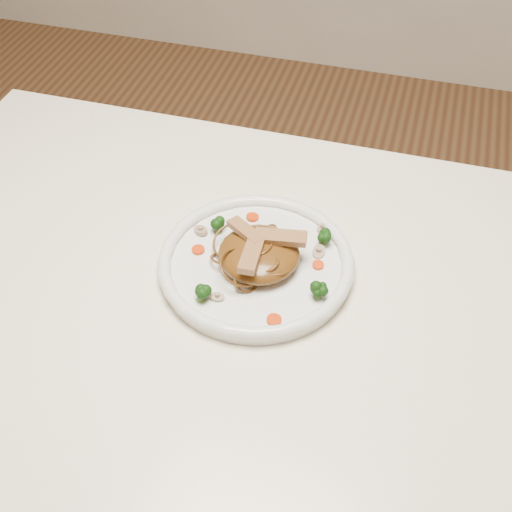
# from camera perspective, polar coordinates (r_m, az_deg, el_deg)

# --- Properties ---
(ground) EXTENTS (4.00, 4.00, 0.00)m
(ground) POSITION_cam_1_polar(r_m,az_deg,el_deg) (1.61, -1.28, -20.96)
(ground) COLOR brown
(ground) RESTS_ON ground
(table) EXTENTS (1.20, 0.80, 0.75)m
(table) POSITION_cam_1_polar(r_m,az_deg,el_deg) (1.04, -1.85, -6.52)
(table) COLOR #F1E6CC
(table) RESTS_ON ground
(plate) EXTENTS (0.38, 0.38, 0.02)m
(plate) POSITION_cam_1_polar(r_m,az_deg,el_deg) (0.99, 0.00, -0.89)
(plate) COLOR white
(plate) RESTS_ON table
(noodle_mound) EXTENTS (0.15, 0.15, 0.04)m
(noodle_mound) POSITION_cam_1_polar(r_m,az_deg,el_deg) (0.97, 0.25, 0.18)
(noodle_mound) COLOR #613612
(noodle_mound) RESTS_ON plate
(chicken_a) EXTENTS (0.08, 0.03, 0.01)m
(chicken_a) POSITION_cam_1_polar(r_m,az_deg,el_deg) (0.96, 2.14, 1.63)
(chicken_a) COLOR #A2784C
(chicken_a) RESTS_ON noodle_mound
(chicken_b) EXTENTS (0.07, 0.05, 0.01)m
(chicken_b) POSITION_cam_1_polar(r_m,az_deg,el_deg) (0.97, -0.89, 2.16)
(chicken_b) COLOR #A2784C
(chicken_b) RESTS_ON noodle_mound
(chicken_c) EXTENTS (0.03, 0.08, 0.01)m
(chicken_c) POSITION_cam_1_polar(r_m,az_deg,el_deg) (0.93, -0.37, 0.16)
(chicken_c) COLOR #A2784C
(chicken_c) RESTS_ON noodle_mound
(broccoli_0) EXTENTS (0.03, 0.03, 0.03)m
(broccoli_0) POSITION_cam_1_polar(r_m,az_deg,el_deg) (1.01, 5.88, 1.81)
(broccoli_0) COLOR #13370B
(broccoli_0) RESTS_ON plate
(broccoli_1) EXTENTS (0.03, 0.03, 0.03)m
(broccoli_1) POSITION_cam_1_polar(r_m,az_deg,el_deg) (1.02, -3.34, 2.64)
(broccoli_1) COLOR #13370B
(broccoli_1) RESTS_ON plate
(broccoli_2) EXTENTS (0.03, 0.03, 0.03)m
(broccoli_2) POSITION_cam_1_polar(r_m,az_deg,el_deg) (0.92, -4.88, -3.22)
(broccoli_2) COLOR #13370B
(broccoli_2) RESTS_ON plate
(broccoli_3) EXTENTS (0.04, 0.04, 0.03)m
(broccoli_3) POSITION_cam_1_polar(r_m,az_deg,el_deg) (0.93, 5.42, -2.91)
(broccoli_3) COLOR #13370B
(broccoli_3) RESTS_ON plate
(carrot_0) EXTENTS (0.02, 0.02, 0.00)m
(carrot_0) POSITION_cam_1_polar(r_m,az_deg,el_deg) (1.02, 3.28, 1.58)
(carrot_0) COLOR red
(carrot_0) RESTS_ON plate
(carrot_1) EXTENTS (0.02, 0.02, 0.00)m
(carrot_1) POSITION_cam_1_polar(r_m,az_deg,el_deg) (1.00, -5.03, 0.54)
(carrot_1) COLOR red
(carrot_1) RESTS_ON plate
(carrot_2) EXTENTS (0.02, 0.02, 0.00)m
(carrot_2) POSITION_cam_1_polar(r_m,az_deg,el_deg) (0.98, 5.40, -0.80)
(carrot_2) COLOR red
(carrot_2) RESTS_ON plate
(carrot_3) EXTENTS (0.03, 0.03, 0.00)m
(carrot_3) POSITION_cam_1_polar(r_m,az_deg,el_deg) (1.05, -0.30, 3.39)
(carrot_3) COLOR red
(carrot_3) RESTS_ON plate
(carrot_4) EXTENTS (0.02, 0.02, 0.00)m
(carrot_4) POSITION_cam_1_polar(r_m,az_deg,el_deg) (0.91, 1.58, -5.54)
(carrot_4) COLOR red
(carrot_4) RESTS_ON plate
(mushroom_0) EXTENTS (0.02, 0.02, 0.01)m
(mushroom_0) POSITION_cam_1_polar(r_m,az_deg,el_deg) (0.93, -3.37, -3.58)
(mushroom_0) COLOR tan
(mushroom_0) RESTS_ON plate
(mushroom_1) EXTENTS (0.03, 0.03, 0.01)m
(mushroom_1) POSITION_cam_1_polar(r_m,az_deg,el_deg) (1.00, 5.45, 0.36)
(mushroom_1) COLOR tan
(mushroom_1) RESTS_ON plate
(mushroom_2) EXTENTS (0.04, 0.04, 0.01)m
(mushroom_2) POSITION_cam_1_polar(r_m,az_deg,el_deg) (1.03, -4.81, 2.21)
(mushroom_2) COLOR tan
(mushroom_2) RESTS_ON plate
(mushroom_3) EXTENTS (0.02, 0.02, 0.01)m
(mushroom_3) POSITION_cam_1_polar(r_m,az_deg,el_deg) (1.04, 5.74, 2.39)
(mushroom_3) COLOR tan
(mushroom_3) RESTS_ON plate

